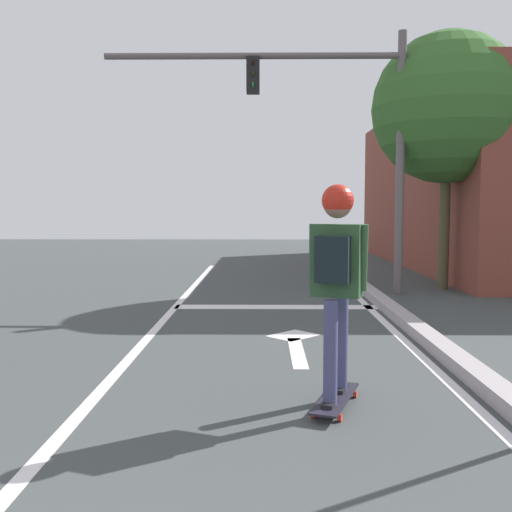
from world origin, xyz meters
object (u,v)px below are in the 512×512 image
skateboard (335,399)px  skater (337,263)px  roadside_tree (447,109)px  traffic_signal_mast (327,114)px

skateboard → skater: skater is taller
roadside_tree → traffic_signal_mast: bearing=-164.0°
skater → roadside_tree: bearing=66.7°
skater → traffic_signal_mast: (0.60, 6.29, 2.16)m
skater → traffic_signal_mast: traffic_signal_mast is taller
skateboard → skater: (-0.01, -0.01, 1.10)m
roadside_tree → skater: bearing=-113.3°
skateboard → roadside_tree: size_ratio=0.18×
skater → roadside_tree: (3.01, 6.98, 2.37)m
skater → roadside_tree: size_ratio=0.34×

